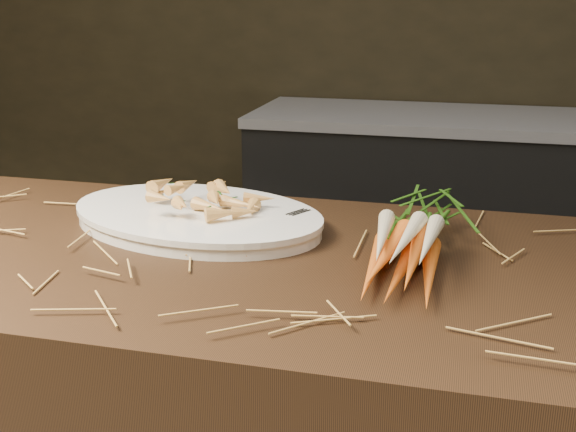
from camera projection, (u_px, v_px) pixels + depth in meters
The scene contains 6 objects.
back_counter at pixel (473, 217), 2.97m from camera, with size 1.82×0.62×0.84m.
straw_bedding at pixel (291, 253), 1.16m from camera, with size 1.40×0.60×0.02m, color #A8743B, non-canonical shape.
root_veg_bunch at pixel (415, 228), 1.18m from camera, with size 0.17×0.47×0.09m.
serving_platter at pixel (196, 219), 1.32m from camera, with size 0.49×0.32×0.03m, color white, non-canonical shape.
roasted_veg_heap at pixel (196, 198), 1.31m from camera, with size 0.24×0.17×0.05m, color #C08737, non-canonical shape.
serving_fork at pixel (273, 229), 1.22m from camera, with size 0.02×0.18×0.00m, color silver.
Camera 1 is at (0.27, -0.76, 1.31)m, focal length 45.00 mm.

